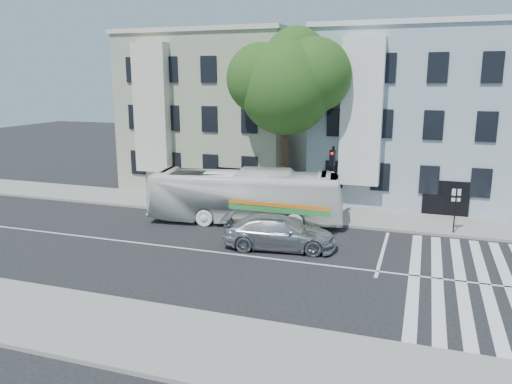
% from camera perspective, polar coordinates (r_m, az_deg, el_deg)
% --- Properties ---
extents(ground, '(120.00, 120.00, 0.00)m').
position_cam_1_polar(ground, '(23.42, -2.44, -7.14)').
color(ground, black).
rests_on(ground, ground).
extents(sidewalk_far, '(80.00, 4.00, 0.15)m').
position_cam_1_polar(sidewalk_far, '(30.65, 2.98, -2.18)').
color(sidewalk_far, gray).
rests_on(sidewalk_far, ground).
extents(sidewalk_near, '(80.00, 4.00, 0.15)m').
position_cam_1_polar(sidewalk_near, '(16.83, -12.73, -15.55)').
color(sidewalk_near, gray).
rests_on(sidewalk_near, ground).
extents(building_left, '(12.00, 10.00, 11.00)m').
position_cam_1_polar(building_left, '(38.64, -4.17, 9.06)').
color(building_left, '#9C9F85').
rests_on(building_left, ground).
extents(building_right, '(12.00, 10.00, 11.00)m').
position_cam_1_polar(building_right, '(35.60, 17.30, 8.22)').
color(building_right, '#9FB1BD').
rests_on(building_right, ground).
extents(street_tree, '(7.30, 5.90, 11.10)m').
position_cam_1_polar(street_tree, '(30.31, 3.65, 12.48)').
color(street_tree, '#2D2116').
rests_on(street_tree, ground).
extents(bus, '(4.34, 11.22, 3.05)m').
position_cam_1_polar(bus, '(28.12, -1.22, -0.49)').
color(bus, white).
rests_on(bus, ground).
extents(sedan, '(2.96, 5.67, 1.57)m').
position_cam_1_polar(sedan, '(24.04, 2.67, -4.64)').
color(sedan, '#AEAFB5').
rests_on(sedan, ground).
extents(hedge, '(8.10, 4.23, 0.70)m').
position_cam_1_polar(hedge, '(30.75, -4.77, -1.34)').
color(hedge, '#1D5A1D').
rests_on(hedge, sidewalk_far).
extents(traffic_signal, '(0.44, 0.53, 4.30)m').
position_cam_1_polar(traffic_signal, '(28.53, 8.71, 2.13)').
color(traffic_signal, black).
rests_on(traffic_signal, ground).
extents(far_sign_pole, '(0.45, 0.20, 2.48)m').
position_cam_1_polar(far_sign_pole, '(27.75, 21.85, -1.18)').
color(far_sign_pole, black).
rests_on(far_sign_pole, sidewalk_far).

